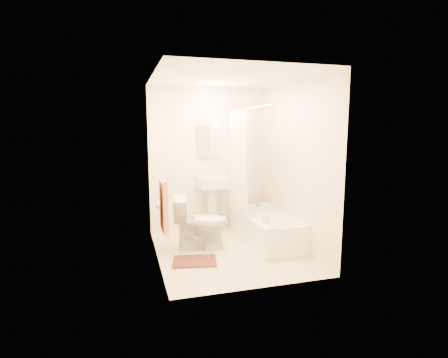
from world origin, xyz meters
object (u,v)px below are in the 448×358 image
object	(u,v)px
bathtub	(266,228)
sink	(213,201)
soap_bottle	(266,217)
bath_mat	(195,261)
toilet	(201,223)

from	to	relation	value
bathtub	sink	bearing A→B (deg)	128.26
bathtub	soap_bottle	world-z (taller)	soap_bottle
soap_bottle	bath_mat	bearing A→B (deg)	-177.49
toilet	sink	bearing A→B (deg)	-15.10
sink	bath_mat	world-z (taller)	sink
bath_mat	bathtub	bearing A→B (deg)	23.12
sink	bath_mat	distance (m)	1.53
toilet	bathtub	size ratio (longest dim) A/B	0.51
bath_mat	soap_bottle	distance (m)	1.13
toilet	bath_mat	xyz separation A→B (m)	(-0.19, -0.47, -0.37)
sink	soap_bottle	xyz separation A→B (m)	(0.43, -1.28, 0.01)
toilet	bathtub	bearing A→B (deg)	-77.51
sink	soap_bottle	size ratio (longest dim) A/B	5.70
soap_bottle	sink	bearing A→B (deg)	108.56
toilet	sink	size ratio (longest dim) A/B	0.78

